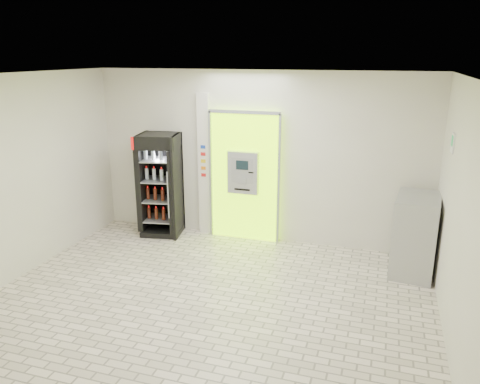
% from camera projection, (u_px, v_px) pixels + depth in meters
% --- Properties ---
extents(ground, '(6.00, 6.00, 0.00)m').
position_uv_depth(ground, '(207.00, 302.00, 6.37)').
color(ground, beige).
rests_on(ground, ground).
extents(room_shell, '(6.00, 6.00, 6.00)m').
position_uv_depth(room_shell, '(204.00, 171.00, 5.84)').
color(room_shell, silver).
rests_on(room_shell, ground).
extents(atm_assembly, '(1.30, 0.24, 2.33)m').
position_uv_depth(atm_assembly, '(245.00, 176.00, 8.30)').
color(atm_assembly, '#9DF800').
rests_on(atm_assembly, ground).
extents(pillar, '(0.22, 0.11, 2.60)m').
position_uv_depth(pillar, '(204.00, 165.00, 8.52)').
color(pillar, silver).
rests_on(pillar, ground).
extents(beverage_cooler, '(0.81, 0.77, 1.88)m').
position_uv_depth(beverage_cooler, '(161.00, 187.00, 8.61)').
color(beverage_cooler, black).
rests_on(beverage_cooler, ground).
extents(steel_cabinet, '(0.71, 0.97, 1.22)m').
position_uv_depth(steel_cabinet, '(415.00, 235.00, 7.10)').
color(steel_cabinet, '#A3A5AA').
rests_on(steel_cabinet, ground).
extents(exit_sign, '(0.02, 0.22, 0.26)m').
position_uv_depth(exit_sign, '(453.00, 143.00, 6.18)').
color(exit_sign, white).
rests_on(exit_sign, room_shell).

